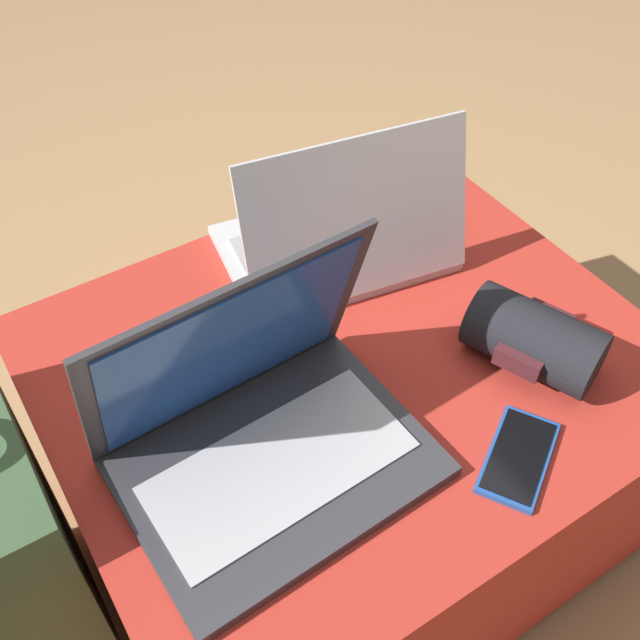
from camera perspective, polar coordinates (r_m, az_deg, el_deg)
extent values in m
plane|color=tan|center=(1.36, 1.91, -14.20)|extent=(14.00, 14.00, 0.00)
cube|color=maroon|center=(1.34, 1.94, -13.68)|extent=(0.77, 0.65, 0.05)
cube|color=#B22D23|center=(1.16, 2.19, -8.66)|extent=(0.80, 0.68, 0.36)
cube|color=#333338|center=(0.91, -3.31, -11.12)|extent=(0.36, 0.27, 0.02)
cube|color=#B2B2B7|center=(0.90, -3.10, -11.08)|extent=(0.32, 0.16, 0.00)
cube|color=#333338|center=(0.85, -7.05, -1.92)|extent=(0.36, 0.09, 0.25)
cube|color=#1E4799|center=(0.85, -6.88, -2.19)|extent=(0.32, 0.08, 0.22)
cube|color=silver|center=(1.17, 0.94, 5.54)|extent=(0.37, 0.28, 0.02)
cube|color=#9E9EA3|center=(1.17, 0.83, 6.07)|extent=(0.31, 0.18, 0.00)
cube|color=silver|center=(1.03, 2.96, 7.66)|extent=(0.34, 0.12, 0.23)
cube|color=green|center=(1.03, 2.84, 7.76)|extent=(0.30, 0.10, 0.20)
cube|color=#1E4C9E|center=(0.95, 14.86, -10.08)|extent=(0.15, 0.13, 0.01)
cube|color=black|center=(0.95, 14.91, -9.92)|extent=(0.14, 0.12, 0.00)
cube|color=#385133|center=(1.13, -22.35, -16.30)|extent=(0.15, 0.30, 0.48)
cylinder|color=black|center=(1.02, 16.00, -1.40)|extent=(0.15, 0.19, 0.09)
cube|color=#441B20|center=(1.02, 16.00, -1.40)|extent=(0.13, 0.10, 0.03)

